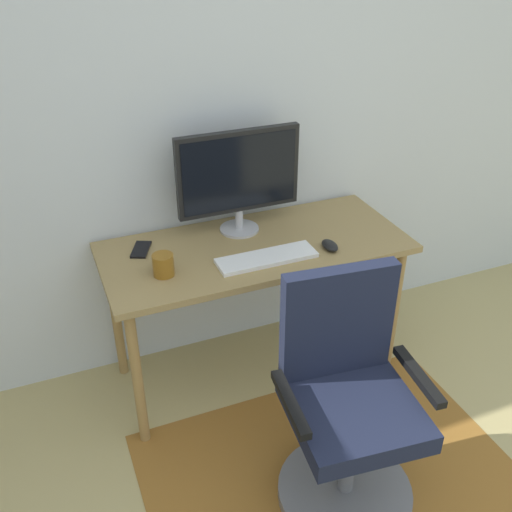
# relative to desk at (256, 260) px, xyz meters

# --- Properties ---
(wall_back) EXTENTS (6.00, 0.10, 2.60)m
(wall_back) POSITION_rel_desk_xyz_m (-0.04, 0.37, 0.66)
(wall_back) COLOR silver
(wall_back) RESTS_ON ground
(area_rug) EXTENTS (1.48, 1.06, 0.01)m
(area_rug) POSITION_rel_desk_xyz_m (0.04, -0.72, -0.64)
(area_rug) COLOR #8E5C24
(area_rug) RESTS_ON ground
(desk) EXTENTS (1.36, 0.59, 0.72)m
(desk) POSITION_rel_desk_xyz_m (0.00, 0.00, 0.00)
(desk) COLOR olive
(desk) RESTS_ON ground
(monitor) EXTENTS (0.56, 0.18, 0.48)m
(monitor) POSITION_rel_desk_xyz_m (-0.02, 0.15, 0.35)
(monitor) COLOR #B2B2B7
(monitor) RESTS_ON desk
(keyboard) EXTENTS (0.43, 0.13, 0.02)m
(keyboard) POSITION_rel_desk_xyz_m (-0.01, -0.14, 0.09)
(keyboard) COLOR white
(keyboard) RESTS_ON desk
(computer_mouse) EXTENTS (0.06, 0.10, 0.03)m
(computer_mouse) POSITION_rel_desk_xyz_m (0.29, -0.16, 0.10)
(computer_mouse) COLOR black
(computer_mouse) RESTS_ON desk
(coffee_cup) EXTENTS (0.09, 0.09, 0.09)m
(coffee_cup) POSITION_rel_desk_xyz_m (-0.44, -0.09, 0.13)
(coffee_cup) COLOR brown
(coffee_cup) RESTS_ON desk
(cell_phone) EXTENTS (0.12, 0.16, 0.01)m
(cell_phone) POSITION_rel_desk_xyz_m (-0.48, 0.14, 0.09)
(cell_phone) COLOR black
(cell_phone) RESTS_ON desk
(office_chair) EXTENTS (0.55, 0.52, 0.94)m
(office_chair) POSITION_rel_desk_xyz_m (0.05, -0.77, -0.26)
(office_chair) COLOR slate
(office_chair) RESTS_ON ground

